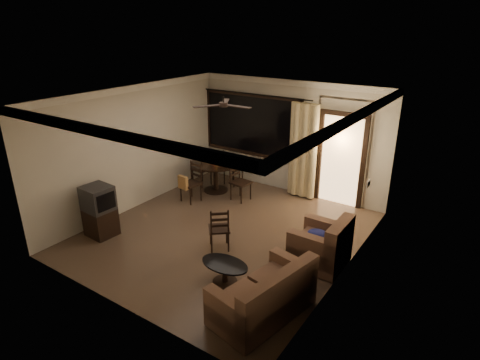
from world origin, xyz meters
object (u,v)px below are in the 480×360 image
Objects in this scene: coffee_table at (225,270)px; sofa at (266,297)px; dining_chair_south at (191,189)px; dining_chair_west at (202,175)px; dining_chair_east at (240,189)px; tv_cabinet at (99,211)px; dining_table at (216,169)px; side_chair at (219,236)px; dining_chair_north at (233,174)px; armchair at (323,246)px.

sofa is at bearing -18.89° from coffee_table.
coffee_table is (2.60, -2.20, -0.06)m from dining_chair_south.
dining_chair_west and dining_chair_east have the same top height.
dining_chair_west is 3.25m from tv_cabinet.
dining_table is 2.86m from side_chair.
dining_chair_north is 1.06× the size of armchair.
armchair is (0.15, 1.73, 0.04)m from sofa.
dining_table is 1.39× the size of side_chair.
side_chair is at bearing -148.32° from dining_chair_east.
sofa is at bearing -94.54° from armchair.
side_chair is (2.30, -2.34, -0.02)m from dining_chair_west.
dining_chair_north reaches higher than coffee_table.
tv_cabinet is 1.18× the size of armchair.
dining_table reaches higher than armchair.
tv_cabinet is 3.05m from coffee_table.
sofa is at bearing 137.77° from dining_chair_north.
dining_chair_south is at bearing -97.89° from dining_table.
dining_chair_west is at bearing 93.22° from tv_cabinet.
dining_chair_east is 0.90× the size of tv_cabinet.
dining_chair_east is 4.19m from sofa.
tv_cabinet reaches higher than side_chair.
dining_chair_west is 0.82m from dining_chair_north.
armchair is at bearing 23.01° from tv_cabinet.
dining_chair_north reaches higher than side_chair.
dining_chair_north is at bearing 89.16° from dining_chair_south.
tv_cabinet is 0.63× the size of sofa.
dining_chair_west is 1.08× the size of side_chair.
tv_cabinet is (-0.65, -3.74, 0.25)m from dining_chair_north.
dining_chair_south is 3.41m from coffee_table.
coffee_table is 0.96× the size of side_chair.
armchair is 1.06× the size of coffee_table.
tv_cabinet is 1.20× the size of side_chair.
armchair is at bearing 74.80° from dining_chair_west.
sofa is (2.63, -3.27, 0.05)m from dining_chair_east.
side_chair is at bearing 52.33° from dining_chair_west.
dining_chair_north is at bearing 136.01° from dining_chair_west.
sofa is 1.92× the size of side_chair.
dining_table is at bearing 83.47° from tv_cabinet.
dining_chair_south reaches higher than armchair.
dining_chair_north is 4.17m from armchair.
sofa is (3.99, -3.49, 0.05)m from dining_chair_west.
sofa is at bearing -27.50° from dining_chair_south.
dining_table is 1.29× the size of dining_chair_north.
dining_chair_north is 0.90× the size of tv_cabinet.
armchair is at bearing 51.32° from coffee_table.
dining_table is at bearing 88.15° from dining_chair_north.
sofa is (3.58, -2.53, 0.03)m from dining_chair_south.
coffee_table is at bearing -128.31° from armchair.
armchair is at bearing 155.90° from side_chair.
side_chair is at bearing 157.19° from sofa.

